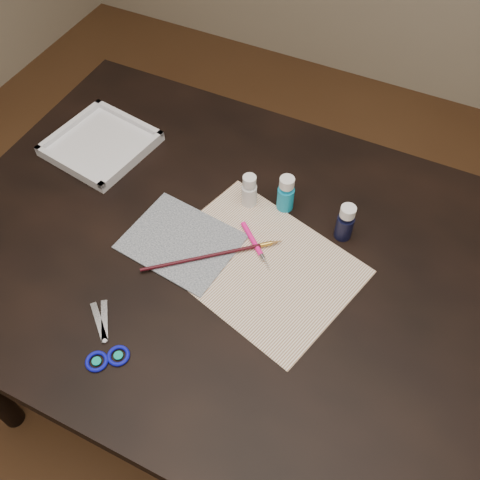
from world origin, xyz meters
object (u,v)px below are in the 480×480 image
at_px(paper, 260,264).
at_px(canvas, 181,242).
at_px(paint_bottle_navy, 345,222).
at_px(paint_bottle_cyan, 286,193).
at_px(paint_bottle_white, 249,190).
at_px(scissors, 100,335).
at_px(palette_tray, 101,144).

bearing_deg(paper, canvas, -172.88).
bearing_deg(paint_bottle_navy, paint_bottle_cyan, 172.13).
bearing_deg(paint_bottle_cyan, paper, -85.07).
distance_m(paint_bottle_white, scissors, 0.44).
bearing_deg(paint_bottle_navy, scissors, -127.70).
distance_m(paint_bottle_white, palette_tray, 0.40).
relative_size(paint_bottle_white, paint_bottle_cyan, 0.91).
relative_size(scissors, palette_tray, 0.74).
bearing_deg(paint_bottle_cyan, palette_tray, -177.73).
height_order(paper, paint_bottle_white, paint_bottle_white).
xyz_separation_m(paint_bottle_navy, scissors, (-0.33, -0.43, -0.04)).
height_order(canvas, palette_tray, palette_tray).
bearing_deg(paint_bottle_cyan, scissors, -112.68).
relative_size(paper, canvas, 1.67).
bearing_deg(palette_tray, canvas, -27.80).
distance_m(canvas, palette_tray, 0.36).
relative_size(paint_bottle_white, scissors, 0.51).
bearing_deg(palette_tray, scissors, -55.50).
relative_size(paint_bottle_white, palette_tray, 0.38).
height_order(canvas, paint_bottle_cyan, paint_bottle_cyan).
relative_size(paper, paint_bottle_white, 4.59).
distance_m(paper, canvas, 0.18).
height_order(paint_bottle_white, paint_bottle_navy, paint_bottle_navy).
bearing_deg(scissors, canvas, -55.24).
bearing_deg(paint_bottle_white, palette_tray, 179.34).
xyz_separation_m(canvas, paint_bottle_white, (0.08, 0.16, 0.04)).
relative_size(paint_bottle_cyan, paint_bottle_navy, 1.01).
relative_size(canvas, palette_tray, 1.04).
distance_m(canvas, paint_bottle_navy, 0.35).
height_order(paper, palette_tray, palette_tray).
height_order(scissors, palette_tray, palette_tray).
bearing_deg(paper, paint_bottle_white, 122.64).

